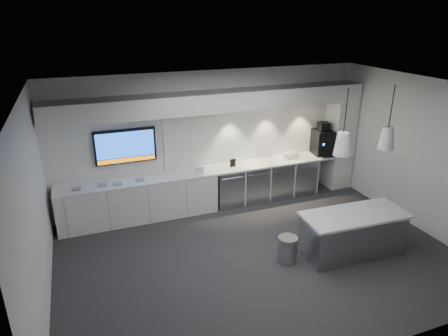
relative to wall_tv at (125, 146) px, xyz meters
name	(u,v)px	position (x,y,z in m)	size (l,w,h in m)	color
floor	(258,256)	(1.90, -2.45, -1.56)	(7.00, 7.00, 0.00)	#303033
ceiling	(264,90)	(1.90, -2.45, 1.44)	(7.00, 7.00, 0.00)	black
wall_back	(212,139)	(1.90, 0.05, -0.06)	(7.00, 7.00, 0.00)	white
wall_front	(356,260)	(1.90, -4.95, -0.06)	(7.00, 7.00, 0.00)	white
wall_left	(33,215)	(-1.60, -2.45, -0.06)	(7.00, 7.00, 0.00)	white
wall_right	(421,155)	(5.40, -2.45, -0.06)	(7.00, 7.00, 0.00)	white
back_counter	(217,169)	(1.90, -0.27, -0.68)	(6.80, 0.65, 0.04)	white
left_base_cabinets	(139,200)	(0.15, -0.27, -1.13)	(3.30, 0.63, 0.86)	white
fridge_unit_a	(228,187)	(2.15, -0.27, -1.13)	(0.60, 0.61, 0.85)	#9A9DA2
fridge_unit_b	(253,183)	(2.78, -0.27, -1.13)	(0.60, 0.61, 0.85)	#9A9DA2
fridge_unit_c	(277,179)	(3.41, -0.27, -1.13)	(0.60, 0.61, 0.85)	#9A9DA2
fridge_unit_d	(300,175)	(4.04, -0.27, -1.13)	(0.60, 0.61, 0.85)	#9A9DA2
backsplash	(261,131)	(3.10, 0.03, -0.01)	(4.60, 0.03, 1.30)	white
soffit	(216,101)	(1.90, -0.25, 0.84)	(6.90, 0.60, 0.40)	white
column	(340,136)	(5.10, -0.25, -0.26)	(0.55, 0.55, 2.60)	white
wall_tv	(125,146)	(0.00, 0.00, 0.00)	(1.25, 0.07, 0.72)	black
island	(353,233)	(3.54, -2.96, -1.16)	(1.92, 0.89, 0.80)	#9A9DA2
bin	(287,249)	(2.31, -2.77, -1.32)	(0.34, 0.34, 0.48)	#9A9DA2
coffee_machine	(323,141)	(4.62, -0.25, -0.34)	(0.49, 0.65, 0.79)	black
sign_black	(233,163)	(2.27, -0.28, -0.57)	(0.14, 0.02, 0.18)	black
sign_white	(200,170)	(1.46, -0.40, -0.59)	(0.18, 0.02, 0.14)	white
cup_cluster	(291,156)	(3.76, -0.28, -0.59)	(0.35, 0.17, 0.14)	silver
tray_a	(76,189)	(-1.05, -0.35, -0.65)	(0.16, 0.16, 0.03)	#969696
tray_b	(102,185)	(-0.55, -0.32, -0.65)	(0.16, 0.16, 0.03)	#969696
tray_c	(117,184)	(-0.27, -0.37, -0.65)	(0.16, 0.16, 0.03)	#969696
tray_d	(140,179)	(0.19, -0.32, -0.65)	(0.16, 0.16, 0.03)	#969696
pendant_left	(342,144)	(3.09, -2.96, 0.59)	(0.27, 0.27, 1.08)	white
pendant_right	(387,138)	(3.98, -2.96, 0.59)	(0.27, 0.27, 1.08)	white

